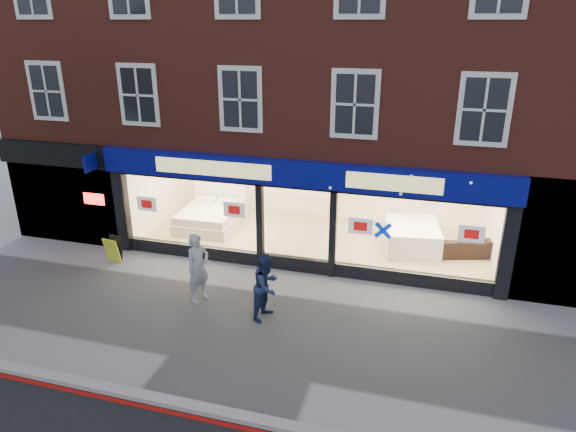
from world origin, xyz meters
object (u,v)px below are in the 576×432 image
at_px(display_bed, 211,216).
at_px(pedestrian_blue, 266,286).
at_px(mattress_stack, 412,237).
at_px(pedestrian_grey, 198,268).
at_px(a_board, 114,250).
at_px(sofa, 462,246).

xyz_separation_m(display_bed, pedestrian_blue, (3.59, -4.78, 0.36)).
distance_m(mattress_stack, pedestrian_grey, 6.77).
height_order(display_bed, a_board, display_bed).
xyz_separation_m(mattress_stack, pedestrian_grey, (-5.03, -4.51, 0.42)).
distance_m(mattress_stack, sofa, 1.50).
bearing_deg(mattress_stack, pedestrian_grey, -138.14).
distance_m(a_board, pedestrian_grey, 3.68).
relative_size(sofa, pedestrian_grey, 1.07).
relative_size(mattress_stack, pedestrian_grey, 1.21).
relative_size(pedestrian_grey, pedestrian_blue, 1.11).
xyz_separation_m(mattress_stack, sofa, (1.50, -0.05, -0.11)).
height_order(sofa, pedestrian_grey, pedestrian_grey).
xyz_separation_m(sofa, pedestrian_blue, (-4.63, -4.73, 0.44)).
bearing_deg(pedestrian_blue, sofa, -29.11).
distance_m(a_board, pedestrian_blue, 5.55).
distance_m(display_bed, a_board, 3.59).
height_order(sofa, a_board, a_board).
bearing_deg(a_board, display_bed, 70.86).
distance_m(pedestrian_grey, pedestrian_blue, 1.92).
height_order(sofa, pedestrian_blue, pedestrian_blue).
xyz_separation_m(a_board, pedestrian_grey, (3.39, -1.34, 0.52)).
xyz_separation_m(mattress_stack, pedestrian_blue, (-3.13, -4.78, 0.33)).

